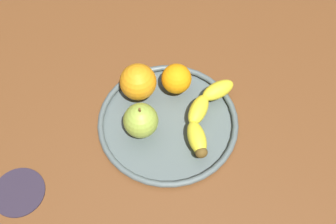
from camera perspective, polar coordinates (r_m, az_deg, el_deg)
ground_plane at (r=90.59cm, az=0.00°, el=-2.27°), size 164.53×164.53×4.00cm
fruit_bowl at (r=88.06cm, az=0.00°, el=-1.33°), size 28.58×28.58×1.80cm
banana at (r=86.34cm, az=4.82°, el=-0.22°), size 19.54×10.44×3.45cm
apple at (r=83.39cm, az=-3.60°, el=-1.13°), size 6.87×6.87×7.67cm
orange_center at (r=89.11cm, az=1.12°, el=4.40°), size 6.26×6.26×6.26cm
orange_back_right at (r=88.03cm, az=-3.96°, el=3.97°), size 7.55×7.55×7.55cm
ambient_coaster at (r=86.76cm, az=-19.06°, el=-9.90°), size 9.84×9.84×0.60cm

